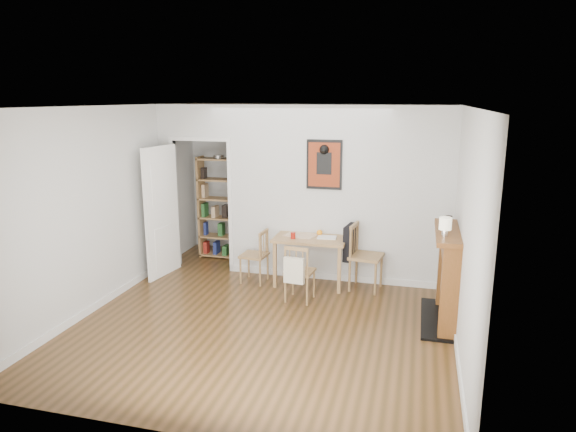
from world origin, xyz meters
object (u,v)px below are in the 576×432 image
(dining_table, at_px, (311,243))
(notebook, at_px, (327,237))
(bookshelf, at_px, (220,208))
(mantel_lamp, at_px, (445,225))
(ceramic_jar_a, at_px, (446,224))
(red_glass, at_px, (293,236))
(orange_fruit, at_px, (319,233))
(ceramic_jar_b, at_px, (449,220))
(chair_left, at_px, (254,256))
(fireplace, at_px, (449,274))
(chair_right, at_px, (365,256))
(chair_front, at_px, (300,272))

(dining_table, height_order, notebook, notebook)
(bookshelf, distance_m, mantel_lamp, 4.15)
(bookshelf, height_order, ceramic_jar_a, bookshelf)
(red_glass, xyz_separation_m, mantel_lamp, (2.03, -1.01, 0.53))
(orange_fruit, relative_size, mantel_lamp, 0.38)
(dining_table, height_order, mantel_lamp, mantel_lamp)
(orange_fruit, relative_size, ceramic_jar_b, 0.84)
(chair_left, xyz_separation_m, fireplace, (2.73, -0.73, 0.21))
(dining_table, distance_m, bookshelf, 2.01)
(chair_right, bearing_deg, chair_front, -140.86)
(chair_front, bearing_deg, bookshelf, 138.25)
(fireplace, xyz_separation_m, ceramic_jar_b, (-0.03, 0.34, 0.59))
(chair_front, bearing_deg, red_glass, 113.14)
(notebook, xyz_separation_m, ceramic_jar_b, (1.64, -0.53, 0.49))
(chair_front, height_order, orange_fruit, orange_fruit)
(chair_front, height_order, notebook, chair_front)
(chair_right, bearing_deg, ceramic_jar_a, -37.00)
(dining_table, xyz_separation_m, chair_left, (-0.83, -0.12, -0.23))
(ceramic_jar_a, bearing_deg, chair_right, 143.00)
(mantel_lamp, relative_size, ceramic_jar_b, 2.18)
(bookshelf, height_order, ceramic_jar_b, bookshelf)
(ceramic_jar_a, bearing_deg, chair_left, 165.99)
(dining_table, height_order, red_glass, red_glass)
(fireplace, relative_size, red_glass, 13.58)
(chair_right, distance_m, ceramic_jar_b, 1.39)
(chair_right, xyz_separation_m, red_glass, (-1.02, -0.14, 0.27))
(ceramic_jar_b, bearing_deg, red_glass, 170.08)
(chair_front, bearing_deg, ceramic_jar_b, 4.46)
(orange_fruit, bearing_deg, dining_table, -129.64)
(bookshelf, bearing_deg, mantel_lamp, -30.10)
(chair_left, distance_m, orange_fruit, 1.03)
(bookshelf, height_order, orange_fruit, bookshelf)
(chair_left, bearing_deg, mantel_lamp, -21.44)
(chair_right, bearing_deg, chair_left, -175.95)
(chair_right, relative_size, red_glass, 10.42)
(fireplace, height_order, mantel_lamp, mantel_lamp)
(chair_right, height_order, fireplace, fireplace)
(bookshelf, height_order, red_glass, bookshelf)
(chair_front, relative_size, ceramic_jar_a, 6.67)
(fireplace, distance_m, ceramic_jar_b, 0.68)
(chair_left, height_order, orange_fruit, chair_left)
(ceramic_jar_a, bearing_deg, orange_fruit, 152.10)
(dining_table, bearing_deg, fireplace, -24.16)
(mantel_lamp, bearing_deg, fireplace, 72.45)
(chair_left, bearing_deg, fireplace, -14.90)
(fireplace, xyz_separation_m, orange_fruit, (-1.79, 0.97, 0.14))
(red_glass, bearing_deg, fireplace, -18.33)
(bookshelf, bearing_deg, ceramic_jar_a, -25.31)
(ceramic_jar_a, bearing_deg, mantel_lamp, -93.21)
(red_glass, bearing_deg, notebook, 19.46)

